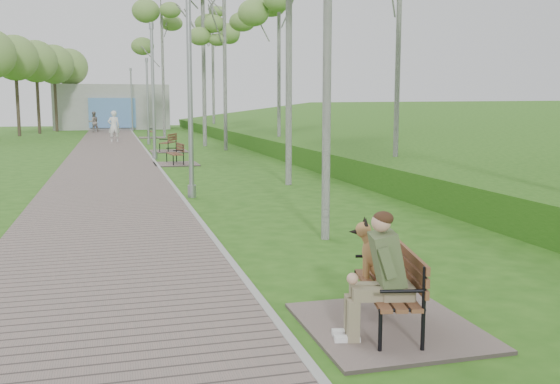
{
  "coord_description": "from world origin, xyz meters",
  "views": [
    {
      "loc": [
        -1.61,
        -8.55,
        2.31
      ],
      "look_at": [
        0.71,
        0.05,
        1.05
      ],
      "focal_mm": 40.0,
      "sensor_mm": 36.0,
      "label": 1
    }
  ],
  "objects": [
    {
      "name": "ground",
      "position": [
        0.0,
        0.0,
        0.0
      ],
      "size": [
        120.0,
        120.0,
        0.0
      ],
      "primitive_type": "plane",
      "color": "#285914",
      "rests_on": "ground"
    },
    {
      "name": "walkway",
      "position": [
        -1.75,
        21.5,
        0.02
      ],
      "size": [
        3.5,
        67.0,
        0.04
      ],
      "primitive_type": "cube",
      "color": "#74655E",
      "rests_on": "ground"
    },
    {
      "name": "kerb",
      "position": [
        0.0,
        21.5,
        0.03
      ],
      "size": [
        0.1,
        67.0,
        0.05
      ],
      "primitive_type": "cube",
      "color": "#999993",
      "rests_on": "ground"
    },
    {
      "name": "embankment",
      "position": [
        12.0,
        20.0,
        0.0
      ],
      "size": [
        14.0,
        70.0,
        1.6
      ],
      "primitive_type": "cube",
      "color": "#488325",
      "rests_on": "ground"
    },
    {
      "name": "building_north",
      "position": [
        -1.5,
        50.97,
        1.99
      ],
      "size": [
        10.0,
        5.2,
        4.0
      ],
      "color": "#9E9E99",
      "rests_on": "ground"
    },
    {
      "name": "bench_main",
      "position": [
        1.0,
        -2.91,
        0.42
      ],
      "size": [
        1.71,
        1.9,
        1.49
      ],
      "color": "#74655E",
      "rests_on": "ground"
    },
    {
      "name": "bench_second",
      "position": [
        0.69,
        15.39,
        0.18
      ],
      "size": [
        1.65,
        1.83,
        1.01
      ],
      "color": "#74655E",
      "rests_on": "ground"
    },
    {
      "name": "bench_third",
      "position": [
        1.01,
        21.99,
        0.2
      ],
      "size": [
        1.77,
        1.96,
        1.09
      ],
      "color": "#74655E",
      "rests_on": "ground"
    },
    {
      "name": "bench_far",
      "position": [
        0.99,
        34.68,
        0.2
      ],
      "size": [
        1.74,
        1.94,
        1.07
      ],
      "color": "#74655E",
      "rests_on": "ground"
    },
    {
      "name": "lamp_post_near",
      "position": [
        0.26,
        6.78,
        2.51
      ],
      "size": [
        0.21,
        0.21,
        5.37
      ],
      "color": "#919499",
      "rests_on": "ground"
    },
    {
      "name": "lamp_post_second",
      "position": [
        0.1,
        17.99,
        2.61
      ],
      "size": [
        0.22,
        0.22,
        5.59
      ],
      "color": "#919499",
      "rests_on": "ground"
    },
    {
      "name": "lamp_post_third",
      "position": [
        0.42,
        27.73,
        2.26
      ],
      "size": [
        0.19,
        0.19,
        4.85
      ],
      "color": "#919499",
      "rests_on": "ground"
    },
    {
      "name": "lamp_post_far",
      "position": [
        0.12,
        46.29,
        2.47
      ],
      "size": [
        0.2,
        0.2,
        5.28
      ],
      "color": "#919499",
      "rests_on": "ground"
    },
    {
      "name": "pedestrian_near",
      "position": [
        -1.48,
        30.04,
        0.95
      ],
      "size": [
        0.75,
        0.55,
        1.9
      ],
      "primitive_type": "imported",
      "rotation": [
        0.0,
        0.0,
        3.29
      ],
      "color": "white",
      "rests_on": "ground"
    },
    {
      "name": "pedestrian_far",
      "position": [
        -2.98,
        43.67,
        0.84
      ],
      "size": [
        0.97,
        0.86,
        1.68
      ],
      "primitive_type": "imported",
      "rotation": [
        0.0,
        0.0,
        3.46
      ],
      "color": "gray",
      "rests_on": "ground"
    },
    {
      "name": "birch_mid_c",
      "position": [
        3.87,
        22.19,
        6.42
      ],
      "size": [
        2.45,
        2.45,
        8.17
      ],
      "color": "silver",
      "rests_on": "ground"
    },
    {
      "name": "birch_far_c",
      "position": [
        5.68,
        37.26,
        7.7
      ],
      "size": [
        2.74,
        2.74,
        9.81
      ],
      "color": "silver",
      "rests_on": "ground"
    },
    {
      "name": "birch_distant_a",
      "position": [
        1.93,
        35.4,
        7.29
      ],
      "size": [
        2.92,
        2.92,
        9.29
      ],
      "color": "silver",
      "rests_on": "ground"
    }
  ]
}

